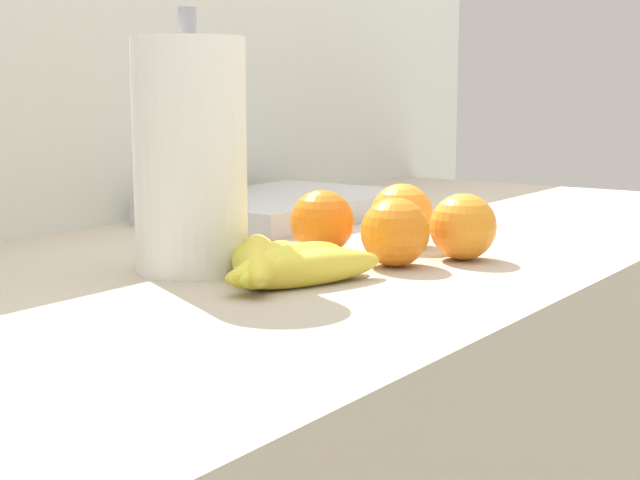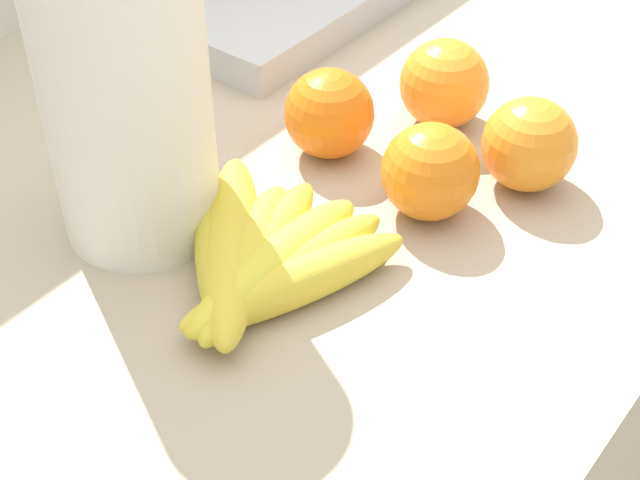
% 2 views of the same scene
% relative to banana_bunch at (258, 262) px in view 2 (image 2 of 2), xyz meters
% --- Properties ---
extents(counter, '(1.66, 0.72, 0.87)m').
position_rel_banana_bunch_xyz_m(counter, '(0.25, 0.09, -0.45)').
color(counter, '#ADA08C').
rests_on(counter, ground).
extents(wall_back, '(2.06, 0.06, 1.30)m').
position_rel_banana_bunch_xyz_m(wall_back, '(0.25, 0.48, -0.24)').
color(wall_back, silver).
rests_on(wall_back, ground).
extents(banana_bunch, '(0.20, 0.19, 0.04)m').
position_rel_banana_bunch_xyz_m(banana_bunch, '(0.00, 0.00, 0.00)').
color(banana_bunch, gold).
rests_on(banana_bunch, counter).
extents(orange_front, '(0.08, 0.08, 0.08)m').
position_rel_banana_bunch_xyz_m(orange_front, '(0.26, 0.01, 0.02)').
color(orange_front, orange).
rests_on(orange_front, counter).
extents(orange_back_right, '(0.08, 0.08, 0.08)m').
position_rel_banana_bunch_xyz_m(orange_back_right, '(0.23, -0.10, 0.02)').
color(orange_back_right, orange).
rests_on(orange_back_right, counter).
extents(orange_back_left, '(0.08, 0.08, 0.08)m').
position_rel_banana_bunch_xyz_m(orange_back_left, '(0.16, 0.06, 0.02)').
color(orange_back_left, orange).
rests_on(orange_back_left, counter).
extents(orange_center, '(0.08, 0.08, 0.08)m').
position_rel_banana_bunch_xyz_m(orange_center, '(0.15, -0.05, 0.02)').
color(orange_center, orange).
rests_on(orange_center, counter).
extents(paper_towel_roll, '(0.12, 0.12, 0.28)m').
position_rel_banana_bunch_xyz_m(paper_towel_roll, '(-0.00, 0.12, 0.11)').
color(paper_towel_roll, white).
rests_on(paper_towel_roll, counter).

